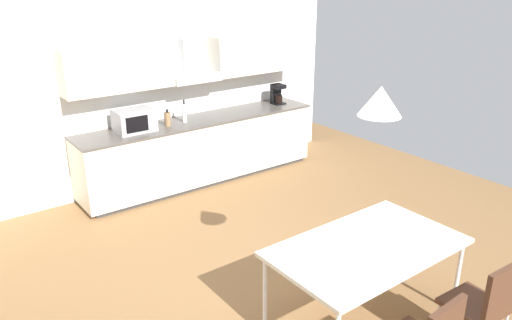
{
  "coord_description": "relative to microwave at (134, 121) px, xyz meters",
  "views": [
    {
      "loc": [
        -2.45,
        -3.18,
        2.78
      ],
      "look_at": [
        0.37,
        0.59,
        1.0
      ],
      "focal_mm": 35.0,
      "sensor_mm": 36.0,
      "label": 1
    }
  ],
  "objects": [
    {
      "name": "bottle_brown",
      "position": [
        0.44,
        -0.04,
        -0.05
      ],
      "size": [
        0.08,
        0.08,
        0.22
      ],
      "color": "brown",
      "rests_on": "kitchen_counter"
    },
    {
      "name": "pendant_lamp",
      "position": [
        0.43,
        -3.47,
        0.88
      ],
      "size": [
        0.32,
        0.32,
        0.22
      ],
      "primitive_type": "cone",
      "color": "silver"
    },
    {
      "name": "microwave",
      "position": [
        0.0,
        0.0,
        0.0
      ],
      "size": [
        0.48,
        0.35,
        0.28
      ],
      "color": "#ADADB2",
      "rests_on": "kitchen_counter"
    },
    {
      "name": "chair_near_right",
      "position": [
        0.78,
        -4.32,
        -0.5
      ],
      "size": [
        0.42,
        0.42,
        0.87
      ],
      "color": "#4C2D1E",
      "rests_on": "ground_plane"
    },
    {
      "name": "kitchen_counter",
      "position": [
        0.95,
        0.0,
        -0.58
      ],
      "size": [
        3.47,
        0.69,
        0.9
      ],
      "color": "#333333",
      "rests_on": "ground_plane"
    },
    {
      "name": "backsplash_tile",
      "position": [
        0.95,
        0.32,
        0.1
      ],
      "size": [
        3.45,
        0.02,
        0.48
      ],
      "primitive_type": "cube",
      "color": "silver",
      "rests_on": "kitchen_counter"
    },
    {
      "name": "ground_plane",
      "position": [
        0.07,
        -2.55,
        -1.05
      ],
      "size": [
        8.26,
        8.66,
        0.02
      ],
      "primitive_type": "cube",
      "color": "brown"
    },
    {
      "name": "bottle_white",
      "position": [
        0.7,
        -0.01,
        -0.01
      ],
      "size": [
        0.06,
        0.06,
        0.3
      ],
      "color": "white",
      "rests_on": "kitchen_counter"
    },
    {
      "name": "upper_wall_cabinets",
      "position": [
        0.95,
        0.16,
        0.63
      ],
      "size": [
        3.45,
        0.4,
        0.56
      ],
      "color": "beige"
    },
    {
      "name": "coffee_maker",
      "position": [
        2.33,
        0.03,
        0.01
      ],
      "size": [
        0.18,
        0.19,
        0.3
      ],
      "color": "black",
      "rests_on": "kitchen_counter"
    },
    {
      "name": "dining_table",
      "position": [
        0.43,
        -3.47,
        -0.35
      ],
      "size": [
        1.57,
        0.92,
        0.73
      ],
      "color": "silver",
      "rests_on": "ground_plane"
    },
    {
      "name": "wall_back",
      "position": [
        0.07,
        0.38,
        0.29
      ],
      "size": [
        6.61,
        0.1,
        2.66
      ],
      "primitive_type": "cube",
      "color": "white",
      "rests_on": "ground_plane"
    }
  ]
}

